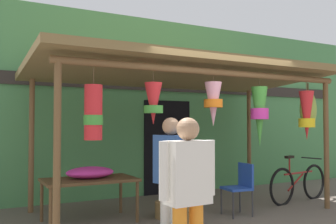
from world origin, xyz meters
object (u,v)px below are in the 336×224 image
(parked_bicycle, at_px, (299,183))
(shopper_by_bananas, at_px, (171,172))
(flower_heap_on_table, at_px, (91,172))
(passerby_at_right, at_px, (188,188))
(wicker_basket_spare, at_px, (184,218))
(display_table, at_px, (89,182))
(folding_chair, at_px, (241,184))
(wicker_basket_by_table, at_px, (167,210))

(parked_bicycle, relative_size, shopper_by_bananas, 1.11)
(flower_heap_on_table, xyz_separation_m, passerby_at_right, (0.08, -2.79, 0.15))
(flower_heap_on_table, distance_m, passerby_at_right, 2.79)
(wicker_basket_spare, bearing_deg, shopper_by_bananas, -129.35)
(display_table, xyz_separation_m, parked_bicycle, (4.01, -0.36, -0.25))
(wicker_basket_spare, bearing_deg, folding_chair, 11.07)
(wicker_basket_by_table, height_order, parked_bicycle, parked_bicycle)
(folding_chair, height_order, passerby_at_right, passerby_at_right)
(shopper_by_bananas, height_order, passerby_at_right, shopper_by_bananas)
(wicker_basket_spare, height_order, parked_bicycle, parked_bicycle)
(display_table, height_order, folding_chair, folding_chair)
(wicker_basket_by_table, xyz_separation_m, shopper_by_bananas, (-0.66, -1.38, 0.78))
(display_table, relative_size, folding_chair, 1.64)
(display_table, xyz_separation_m, wicker_basket_by_table, (1.16, -0.32, -0.47))
(folding_chair, height_order, shopper_by_bananas, shopper_by_bananas)
(folding_chair, bearing_deg, shopper_by_bananas, -151.76)
(wicker_basket_spare, xyz_separation_m, passerby_at_right, (-1.00, -1.79, 0.76))
(flower_heap_on_table, bearing_deg, wicker_basket_spare, -42.79)
(shopper_by_bananas, bearing_deg, display_table, 106.47)
(wicker_basket_by_table, xyz_separation_m, parked_bicycle, (2.84, -0.04, 0.22))
(wicker_basket_spare, height_order, passerby_at_right, passerby_at_right)
(flower_heap_on_table, xyz_separation_m, wicker_basket_spare, (1.07, -0.99, -0.61))
(display_table, bearing_deg, shopper_by_bananas, -73.53)
(folding_chair, distance_m, wicker_basket_by_table, 1.28)
(wicker_basket_by_table, bearing_deg, folding_chair, -19.34)
(flower_heap_on_table, distance_m, shopper_by_bananas, 1.80)
(flower_heap_on_table, height_order, shopper_by_bananas, shopper_by_bananas)
(flower_heap_on_table, bearing_deg, folding_chair, -18.35)
(display_table, xyz_separation_m, shopper_by_bananas, (0.50, -1.70, 0.32))
(shopper_by_bananas, xyz_separation_m, passerby_at_right, (-0.39, -1.06, -0.01))
(wicker_basket_by_table, xyz_separation_m, wicker_basket_spare, (-0.06, -0.64, 0.01))
(display_table, xyz_separation_m, folding_chair, (2.31, -0.73, -0.09))
(folding_chair, bearing_deg, display_table, 162.58)
(parked_bicycle, bearing_deg, flower_heap_on_table, 174.40)
(parked_bicycle, bearing_deg, shopper_by_bananas, -159.09)
(wicker_basket_spare, xyz_separation_m, shopper_by_bananas, (-0.60, -0.74, 0.78))
(parked_bicycle, xyz_separation_m, shopper_by_bananas, (-3.50, -1.34, 0.57))
(display_table, xyz_separation_m, flower_heap_on_table, (0.03, 0.03, 0.15))
(passerby_at_right, bearing_deg, folding_chair, 42.67)
(folding_chair, bearing_deg, wicker_basket_by_table, 160.66)
(wicker_basket_spare, distance_m, passerby_at_right, 2.19)
(display_table, bearing_deg, folding_chair, -17.42)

